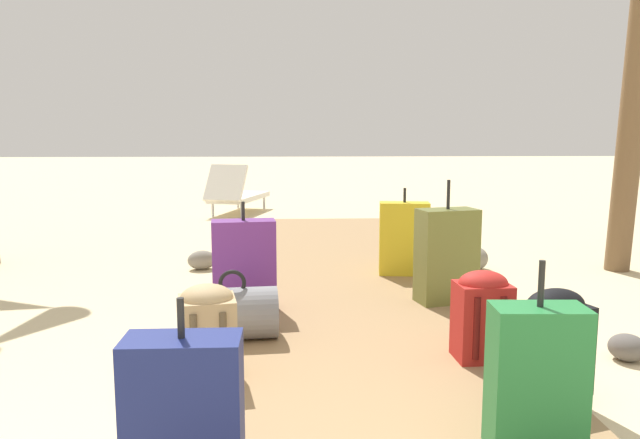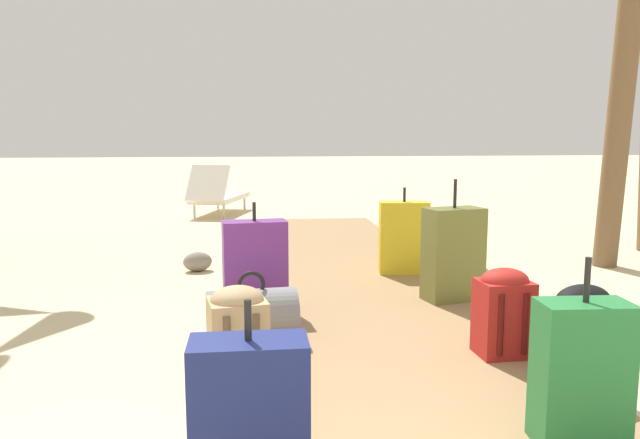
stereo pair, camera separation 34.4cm
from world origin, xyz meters
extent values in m
plane|color=beige|center=(0.00, 3.02, 0.00)|extent=(60.00, 60.00, 0.00)
cube|color=#9E7A51|center=(0.00, 3.77, 0.04)|extent=(1.84, 7.54, 0.08)
cube|color=olive|center=(0.73, 3.13, 0.42)|extent=(0.46, 0.32, 0.68)
cylinder|color=black|center=(0.73, 3.13, 0.87)|extent=(0.02, 0.02, 0.21)
cube|color=red|center=(0.63, 1.99, 0.29)|extent=(0.30, 0.24, 0.42)
ellipsoid|color=red|center=(0.63, 1.99, 0.50)|extent=(0.28, 0.23, 0.14)
cylinder|color=#5B110F|center=(0.57, 1.88, 0.29)|extent=(0.04, 0.04, 0.34)
cylinder|color=#5B110F|center=(0.71, 1.89, 0.29)|extent=(0.04, 0.04, 0.34)
cube|color=#6B2D84|center=(-0.72, 2.97, 0.40)|extent=(0.45, 0.24, 0.64)
cylinder|color=black|center=(-0.72, 2.97, 0.78)|extent=(0.02, 0.02, 0.13)
cube|color=tan|center=(-0.82, 1.80, 0.29)|extent=(0.32, 0.29, 0.41)
ellipsoid|color=tan|center=(-0.82, 1.80, 0.49)|extent=(0.30, 0.28, 0.14)
cylinder|color=brown|center=(-0.87, 1.67, 0.29)|extent=(0.04, 0.04, 0.33)
cylinder|color=brown|center=(-0.73, 1.69, 0.29)|extent=(0.04, 0.04, 0.33)
cube|color=black|center=(0.84, 1.56, 0.29)|extent=(0.37, 0.30, 0.42)
ellipsoid|color=black|center=(0.84, 1.56, 0.50)|extent=(0.35, 0.28, 0.16)
cylinder|color=black|center=(0.79, 1.43, 0.29)|extent=(0.05, 0.05, 0.34)
cylinder|color=black|center=(0.95, 1.48, 0.29)|extent=(0.05, 0.05, 0.34)
cube|color=navy|center=(-0.76, 0.78, 0.36)|extent=(0.39, 0.20, 0.56)
cylinder|color=black|center=(-0.76, 0.78, 0.71)|extent=(0.02, 0.02, 0.13)
cube|color=gold|center=(0.59, 4.03, 0.40)|extent=(0.45, 0.25, 0.63)
cylinder|color=black|center=(0.59, 4.03, 0.77)|extent=(0.02, 0.02, 0.13)
cube|color=#237538|center=(0.54, 1.02, 0.37)|extent=(0.36, 0.21, 0.58)
cylinder|color=black|center=(0.54, 1.02, 0.75)|extent=(0.02, 0.02, 0.18)
cylinder|color=slate|center=(-0.75, 2.39, 0.24)|extent=(0.56, 0.36, 0.31)
torus|color=black|center=(-0.75, 2.39, 0.42)|extent=(0.17, 0.04, 0.16)
cube|color=white|center=(-1.24, 8.88, 0.26)|extent=(0.96, 1.51, 0.08)
cube|color=white|center=(-1.40, 8.31, 0.54)|extent=(0.69, 0.57, 0.56)
cylinder|color=silver|center=(-1.32, 9.48, 0.11)|extent=(0.04, 0.04, 0.22)
cylinder|color=silver|center=(-0.85, 9.35, 0.11)|extent=(0.04, 0.04, 0.22)
cylinder|color=silver|center=(-1.62, 8.40, 0.11)|extent=(0.04, 0.04, 0.22)
cylinder|color=silver|center=(-1.16, 8.27, 0.11)|extent=(0.04, 0.04, 0.22)
ellipsoid|color=#5B5651|center=(1.54, 2.13, 0.08)|extent=(0.29, 0.29, 0.16)
ellipsoid|color=gray|center=(-1.26, 4.65, 0.09)|extent=(0.32, 0.26, 0.18)
ellipsoid|color=gray|center=(1.35, 4.48, 0.11)|extent=(0.41, 0.45, 0.23)
camera|label=1|loc=(-0.40, -1.15, 1.30)|focal=34.16mm
camera|label=2|loc=(-0.75, -1.13, 1.30)|focal=34.16mm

